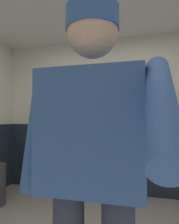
# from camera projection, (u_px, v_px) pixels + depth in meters

# --- Properties ---
(wall_back) EXTENTS (4.36, 0.12, 2.56)m
(wall_back) POSITION_uv_depth(u_px,v_px,m) (111.00, 115.00, 3.51)
(wall_back) COLOR beige
(wall_back) RESTS_ON ground_plane
(wainscot_band_back) EXTENTS (3.76, 0.03, 1.11)m
(wainscot_band_back) POSITION_uv_depth(u_px,v_px,m) (110.00, 159.00, 3.41)
(wainscot_band_back) COLOR #19232D
(wainscot_band_back) RESTS_ON ground_plane
(downlight_far) EXTENTS (0.14, 0.14, 0.03)m
(downlight_far) POSITION_uv_depth(u_px,v_px,m) (74.00, 6.00, 2.46)
(downlight_far) COLOR white
(urinal_solo) EXTENTS (0.40, 0.34, 1.24)m
(urinal_solo) POSITION_uv_depth(u_px,v_px,m) (119.00, 147.00, 3.23)
(urinal_solo) COLOR white
(urinal_solo) RESTS_ON ground_plane
(person) EXTENTS (0.67, 0.60, 1.69)m
(person) POSITION_uv_depth(u_px,v_px,m) (92.00, 162.00, 0.90)
(person) COLOR #2D3342
(person) RESTS_ON ground_plane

